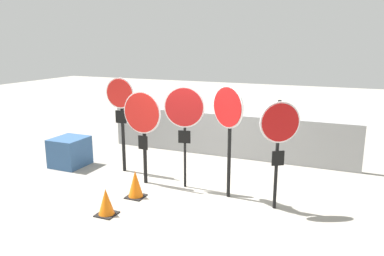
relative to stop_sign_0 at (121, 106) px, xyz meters
name	(u,v)px	position (x,y,z in m)	size (l,w,h in m)	color
ground_plane	(190,187)	(1.84, -0.30, -1.56)	(40.00, 40.00, 0.00)	gray
fence_back	(226,136)	(1.84, 2.07, -0.99)	(6.66, 0.12, 1.14)	gray
stop_sign_0	(121,106)	(0.00, 0.00, 0.00)	(0.70, 0.15, 2.21)	black
stop_sign_1	(143,120)	(0.84, -0.48, -0.17)	(0.89, 0.15, 2.00)	black
stop_sign_2	(184,114)	(1.73, -0.35, 0.02)	(0.82, 0.19, 2.13)	black
stop_sign_3	(228,117)	(2.70, -0.49, 0.05)	(0.71, 0.43, 2.20)	black
stop_sign_4	(279,132)	(3.69, -0.66, -0.10)	(0.63, 0.42, 2.00)	black
traffic_cone_0	(106,202)	(0.98, -2.05, -1.32)	(0.34, 0.34, 0.49)	black
traffic_cone_1	(135,184)	(1.05, -1.18, -1.29)	(0.35, 0.35, 0.55)	black
storage_crate	(70,152)	(-1.44, -0.15, -1.20)	(0.75, 0.82, 0.70)	#335684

